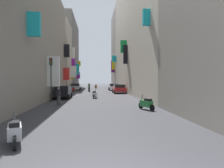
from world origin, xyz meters
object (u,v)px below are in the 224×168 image
Objects in this scene: scooter_orange at (96,86)px; scooter_green at (146,104)px; scooter_red at (73,89)px; scooter_silver at (15,132)px; parked_car_white at (113,87)px; scooter_white at (95,94)px; traffic_light_near_corner at (51,72)px; parked_car_red at (119,88)px; parked_car_black at (63,92)px; parked_car_silver at (76,87)px; pedestrian_near_left at (89,87)px; pedestrian_crossing at (59,96)px.

scooter_green is at bearing -84.51° from scooter_orange.
scooter_silver is at bearing -88.08° from scooter_red.
parked_car_white is at bearing 90.03° from scooter_green.
traffic_light_near_corner reaches higher than scooter_white.
scooter_orange is 15.29m from scooter_red.
parked_car_red is 18.54m from scooter_green.
parked_car_black reaches higher than scooter_white.
parked_car_silver is 21.61m from traffic_light_near_corner.
scooter_green is at bearing -90.51° from parked_car_red.
pedestrian_near_left reaches higher than scooter_red.
parked_car_red is 8.43m from scooter_red.
pedestrian_crossing is (-7.17, -14.94, 0.03)m from parked_car_red.
parked_car_red is 14.91m from traffic_light_near_corner.
scooter_white is at bearing 80.90° from scooter_silver.
parked_car_red is 2.61× the size of pedestrian_near_left.
parked_car_white is 35.00m from scooter_silver.
parked_car_white is 2.06× the size of scooter_red.
scooter_white is 0.40× the size of traffic_light_near_corner.
parked_car_black is at bearing 95.61° from pedestrian_crossing.
scooter_red is at bearing 91.92° from scooter_silver.
scooter_green is 1.00× the size of scooter_silver.
pedestrian_near_left is at bearing 138.35° from parked_car_red.
parked_car_white is 2.26× the size of scooter_white.
traffic_light_near_corner is (-8.23, 6.43, 2.54)m from scooter_green.
scooter_silver is (-6.77, -26.17, -0.29)m from parked_car_red.
parked_car_silver is at bearing 105.45° from scooter_green.
parked_car_white is at bearing 79.16° from scooter_silver.
scooter_red is at bearing -105.44° from scooter_orange.
parked_car_silver is 2.22× the size of scooter_red.
parked_car_black is (-7.78, -8.67, 0.03)m from parked_car_red.
parked_car_white reaches higher than scooter_green.
parked_car_silver is 35.56m from scooter_silver.
scooter_silver is 0.40× the size of traffic_light_near_corner.
scooter_red is 1.25× the size of pedestrian_crossing.
scooter_red is (0.03, 11.95, -0.32)m from parked_car_black.
traffic_light_near_corner is at bearing -92.38° from scooter_red.
parked_car_silver is 5.72m from pedestrian_near_left.
parked_car_black is (0.10, -18.04, 0.04)m from parked_car_silver.
pedestrian_near_left reaches higher than parked_car_white.
scooter_silver is at bearing -93.32° from pedestrian_near_left.
traffic_light_near_corner reaches higher than scooter_orange.
pedestrian_crossing is at bearing -115.62° from parked_car_red.
pedestrian_near_left is (-1.31, -13.59, 0.34)m from scooter_orange.
traffic_light_near_corner is (-0.61, -3.45, 2.22)m from parked_car_black.
parked_car_white is 2.31× the size of scooter_silver.
pedestrian_near_left is (-1.02, 13.18, 0.34)m from scooter_white.
traffic_light_near_corner reaches higher than scooter_red.
parked_car_silver is (-7.70, 1.17, 0.01)m from parked_car_white.
scooter_white is (3.91, -18.11, -0.28)m from parked_car_silver.
scooter_green is 10.09m from scooter_silver.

